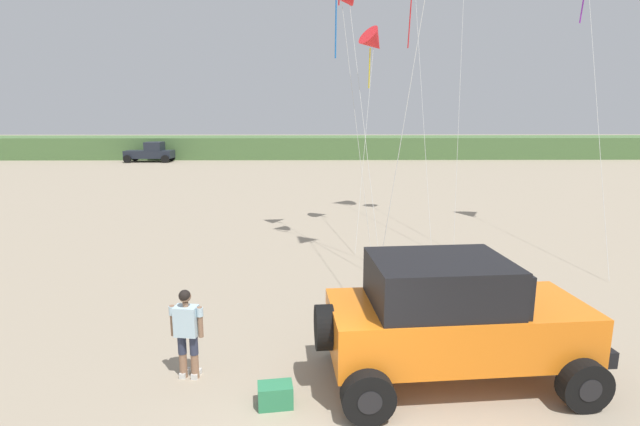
{
  "coord_description": "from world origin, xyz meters",
  "views": [
    {
      "loc": [
        -0.41,
        -5.17,
        4.65
      ],
      "look_at": [
        -0.29,
        3.66,
        2.83
      ],
      "focal_mm": 26.92,
      "sensor_mm": 36.0,
      "label": 1
    }
  ],
  "objects": [
    {
      "name": "kite_green_box",
      "position": [
        1.91,
        14.02,
        7.36
      ],
      "size": [
        1.59,
        4.36,
        8.05
      ],
      "color": "red",
      "rests_on": "ground_plane"
    },
    {
      "name": "distant_pickup",
      "position": [
        -16.7,
        43.18,
        0.94
      ],
      "size": [
        4.6,
        2.36,
        1.98
      ],
      "color": "#1E232D",
      "rests_on": "ground_plane"
    },
    {
      "name": "cooler_box",
      "position": [
        -1.04,
        1.85,
        0.19
      ],
      "size": [
        0.6,
        0.43,
        0.38
      ],
      "primitive_type": "cube",
      "rotation": [
        0.0,
        0.0,
        0.14
      ],
      "color": "#2D7F51",
      "rests_on": "ground_plane"
    },
    {
      "name": "dune_ridge",
      "position": [
        2.02,
        48.4,
        1.13
      ],
      "size": [
        90.0,
        7.19,
        2.26
      ],
      "primitive_type": "cube",
      "color": "#4C703D",
      "rests_on": "ground_plane"
    },
    {
      "name": "person_watching",
      "position": [
        -2.66,
        2.74,
        0.94
      ],
      "size": [
        0.62,
        0.35,
        1.67
      ],
      "color": "#8C664C",
      "rests_on": "ground_plane"
    },
    {
      "name": "jeep",
      "position": [
        2.01,
        2.57,
        1.2
      ],
      "size": [
        4.94,
        2.7,
        2.26
      ],
      "color": "orange",
      "rests_on": "ground_plane"
    }
  ]
}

